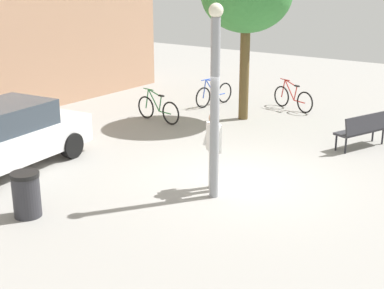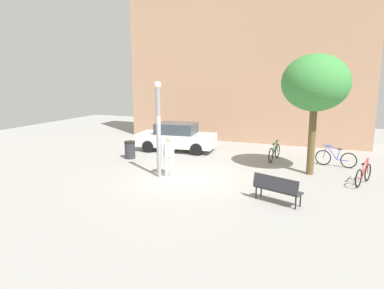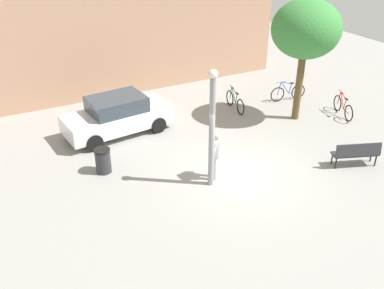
{
  "view_description": "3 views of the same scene",
  "coord_description": "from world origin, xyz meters",
  "px_view_note": "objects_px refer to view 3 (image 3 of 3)",
  "views": [
    {
      "loc": [
        -9.83,
        -5.95,
        4.43
      ],
      "look_at": [
        -1.13,
        0.3,
        1.04
      ],
      "focal_mm": 51.38,
      "sensor_mm": 36.0,
      "label": 1
    },
    {
      "loc": [
        5.48,
        -12.8,
        4.12
      ],
      "look_at": [
        0.07,
        0.56,
        1.29
      ],
      "focal_mm": 33.2,
      "sensor_mm": 36.0,
      "label": 2
    },
    {
      "loc": [
        -6.94,
        -10.07,
        7.7
      ],
      "look_at": [
        -1.21,
        0.85,
        0.98
      ],
      "focal_mm": 39.52,
      "sensor_mm": 36.0,
      "label": 3
    }
  ],
  "objects_px": {
    "parked_car_white": "(118,115)",
    "lamppost": "(212,126)",
    "person_by_lamppost": "(216,153)",
    "plaza_tree": "(306,30)",
    "bicycle_green": "(235,102)",
    "trash_bin": "(103,161)",
    "bicycle_blue": "(288,92)",
    "bicycle_red": "(343,107)",
    "park_bench": "(356,152)"
  },
  "relations": [
    {
      "from": "parked_car_white",
      "to": "lamppost",
      "type": "bearing_deg",
      "value": -73.62
    },
    {
      "from": "plaza_tree",
      "to": "parked_car_white",
      "type": "xyz_separation_m",
      "value": [
        -7.17,
        2.17,
        -3.0
      ]
    },
    {
      "from": "park_bench",
      "to": "bicycle_green",
      "type": "xyz_separation_m",
      "value": [
        -1.04,
        6.03,
        -0.16
      ]
    },
    {
      "from": "bicycle_red",
      "to": "trash_bin",
      "type": "relative_size",
      "value": 1.97
    },
    {
      "from": "parked_car_white",
      "to": "bicycle_green",
      "type": "bearing_deg",
      "value": -2.09
    },
    {
      "from": "park_bench",
      "to": "bicycle_red",
      "type": "bearing_deg",
      "value": 50.4
    },
    {
      "from": "lamppost",
      "to": "bicycle_green",
      "type": "bearing_deg",
      "value": 49.92
    },
    {
      "from": "plaza_tree",
      "to": "bicycle_blue",
      "type": "distance_m",
      "value": 3.95
    },
    {
      "from": "bicycle_blue",
      "to": "parked_car_white",
      "type": "bearing_deg",
      "value": 177.11
    },
    {
      "from": "person_by_lamppost",
      "to": "bicycle_red",
      "type": "distance_m",
      "value": 7.63
    },
    {
      "from": "parked_car_white",
      "to": "person_by_lamppost",
      "type": "bearing_deg",
      "value": -69.27
    },
    {
      "from": "person_by_lamppost",
      "to": "park_bench",
      "type": "xyz_separation_m",
      "value": [
        4.65,
        -1.59,
        -0.42
      ]
    },
    {
      "from": "bicycle_green",
      "to": "parked_car_white",
      "type": "bearing_deg",
      "value": 177.91
    },
    {
      "from": "person_by_lamppost",
      "to": "plaza_tree",
      "type": "distance_m",
      "value": 6.58
    },
    {
      "from": "park_bench",
      "to": "trash_bin",
      "type": "relative_size",
      "value": 1.91
    },
    {
      "from": "plaza_tree",
      "to": "bicycle_blue",
      "type": "relative_size",
      "value": 2.77
    },
    {
      "from": "bicycle_green",
      "to": "person_by_lamppost",
      "type": "bearing_deg",
      "value": -129.11
    },
    {
      "from": "plaza_tree",
      "to": "bicycle_green",
      "type": "xyz_separation_m",
      "value": [
        -1.8,
        1.97,
        -3.4
      ]
    },
    {
      "from": "plaza_tree",
      "to": "park_bench",
      "type": "bearing_deg",
      "value": -100.61
    },
    {
      "from": "person_by_lamppost",
      "to": "bicycle_red",
      "type": "height_order",
      "value": "person_by_lamppost"
    },
    {
      "from": "person_by_lamppost",
      "to": "park_bench",
      "type": "height_order",
      "value": "person_by_lamppost"
    },
    {
      "from": "trash_bin",
      "to": "parked_car_white",
      "type": "bearing_deg",
      "value": 60.91
    },
    {
      "from": "person_by_lamppost",
      "to": "park_bench",
      "type": "distance_m",
      "value": 4.93
    },
    {
      "from": "lamppost",
      "to": "person_by_lamppost",
      "type": "bearing_deg",
      "value": 35.85
    },
    {
      "from": "person_by_lamppost",
      "to": "parked_car_white",
      "type": "relative_size",
      "value": 0.38
    },
    {
      "from": "trash_bin",
      "to": "bicycle_green",
      "type": "bearing_deg",
      "value": 19.07
    },
    {
      "from": "plaza_tree",
      "to": "lamppost",
      "type": "bearing_deg",
      "value": -154.79
    },
    {
      "from": "bicycle_red",
      "to": "trash_bin",
      "type": "height_order",
      "value": "bicycle_red"
    },
    {
      "from": "plaza_tree",
      "to": "person_by_lamppost",
      "type": "bearing_deg",
      "value": -155.5
    },
    {
      "from": "plaza_tree",
      "to": "trash_bin",
      "type": "bearing_deg",
      "value": -177.53
    },
    {
      "from": "bicycle_blue",
      "to": "trash_bin",
      "type": "distance_m",
      "value": 9.8
    },
    {
      "from": "bicycle_blue",
      "to": "bicycle_red",
      "type": "bearing_deg",
      "value": -67.9
    },
    {
      "from": "park_bench",
      "to": "trash_bin",
      "type": "xyz_separation_m",
      "value": [
        -7.82,
        3.69,
        -0.11
      ]
    },
    {
      "from": "lamppost",
      "to": "trash_bin",
      "type": "distance_m",
      "value": 4.03
    },
    {
      "from": "bicycle_red",
      "to": "bicycle_blue",
      "type": "bearing_deg",
      "value": 112.1
    },
    {
      "from": "parked_car_white",
      "to": "plaza_tree",
      "type": "bearing_deg",
      "value": -16.82
    },
    {
      "from": "lamppost",
      "to": "park_bench",
      "type": "relative_size",
      "value": 2.33
    },
    {
      "from": "bicycle_blue",
      "to": "park_bench",
      "type": "bearing_deg",
      "value": -106.73
    },
    {
      "from": "bicycle_blue",
      "to": "parked_car_white",
      "type": "relative_size",
      "value": 0.41
    },
    {
      "from": "person_by_lamppost",
      "to": "trash_bin",
      "type": "distance_m",
      "value": 3.83
    },
    {
      "from": "park_bench",
      "to": "parked_car_white",
      "type": "relative_size",
      "value": 0.38
    },
    {
      "from": "plaza_tree",
      "to": "trash_bin",
      "type": "relative_size",
      "value": 5.7
    },
    {
      "from": "person_by_lamppost",
      "to": "bicycle_red",
      "type": "xyz_separation_m",
      "value": [
        7.41,
        1.74,
        -0.58
      ]
    },
    {
      "from": "person_by_lamppost",
      "to": "lamppost",
      "type": "bearing_deg",
      "value": -144.15
    },
    {
      "from": "parked_car_white",
      "to": "park_bench",
      "type": "bearing_deg",
      "value": -44.18
    },
    {
      "from": "person_by_lamppost",
      "to": "bicycle_green",
      "type": "distance_m",
      "value": 5.75
    },
    {
      "from": "bicycle_blue",
      "to": "trash_bin",
      "type": "height_order",
      "value": "bicycle_blue"
    },
    {
      "from": "plaza_tree",
      "to": "bicycle_blue",
      "type": "bearing_deg",
      "value": 60.65
    },
    {
      "from": "bicycle_blue",
      "to": "bicycle_red",
      "type": "xyz_separation_m",
      "value": [
        1.01,
        -2.48,
        0.0
      ]
    },
    {
      "from": "bicycle_blue",
      "to": "parked_car_white",
      "type": "distance_m",
      "value": 8.17
    }
  ]
}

